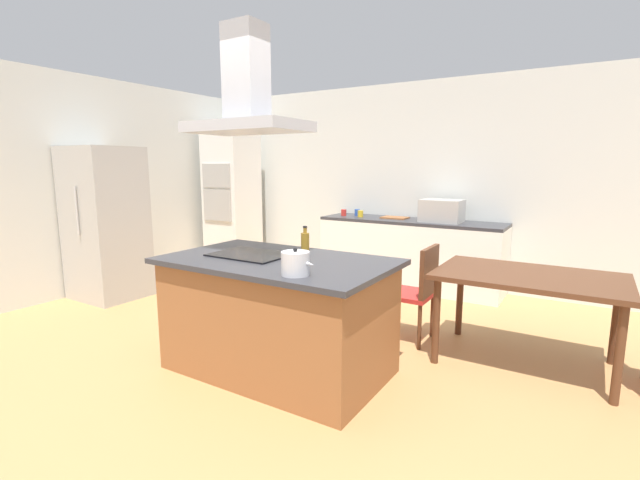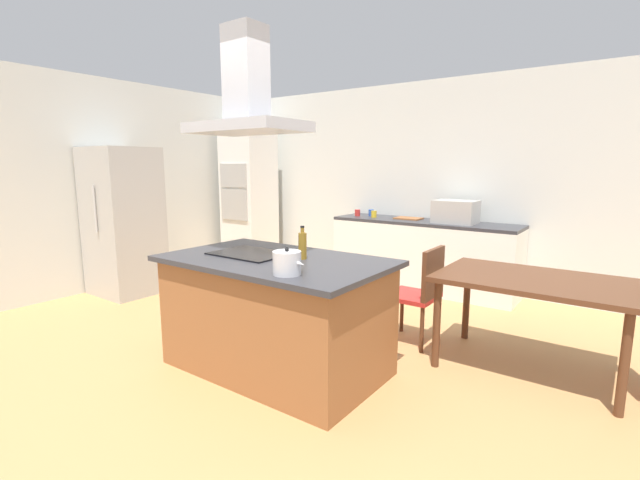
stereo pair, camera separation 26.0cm
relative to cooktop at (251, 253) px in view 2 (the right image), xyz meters
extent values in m
plane|color=tan|center=(0.26, 1.50, -0.91)|extent=(16.00, 16.00, 0.00)
cube|color=silver|center=(0.26, 3.25, 0.44)|extent=(7.20, 0.10, 2.70)
cube|color=silver|center=(-3.19, 1.00, 0.44)|extent=(0.10, 8.80, 2.70)
cube|color=#995B33|center=(0.26, 0.00, -0.48)|extent=(1.65, 0.94, 0.86)
cube|color=#333338|center=(0.26, 0.00, -0.03)|extent=(1.75, 1.04, 0.04)
cube|color=black|center=(0.00, 0.00, 0.00)|extent=(0.60, 0.44, 0.01)
cylinder|color=silver|center=(0.67, -0.34, 0.07)|extent=(0.19, 0.19, 0.15)
sphere|color=black|center=(0.67, -0.34, 0.16)|extent=(0.03, 0.03, 0.03)
cone|color=silver|center=(0.78, -0.34, 0.08)|extent=(0.06, 0.03, 0.04)
cylinder|color=olive|center=(0.45, 0.10, 0.09)|extent=(0.06, 0.06, 0.20)
cylinder|color=olive|center=(0.45, 0.10, 0.22)|extent=(0.03, 0.03, 0.04)
cylinder|color=black|center=(0.45, 0.10, 0.24)|extent=(0.03, 0.03, 0.01)
cube|color=white|center=(0.26, 2.88, -0.48)|extent=(2.39, 0.62, 0.86)
cube|color=#333338|center=(0.26, 2.88, -0.03)|extent=(2.39, 0.62, 0.04)
cube|color=#B2AFAA|center=(0.67, 2.88, 0.13)|extent=(0.50, 0.38, 0.28)
cylinder|color=red|center=(-0.71, 2.84, 0.04)|extent=(0.08, 0.08, 0.09)
cylinder|color=#2D56B2|center=(-0.56, 2.96, 0.04)|extent=(0.08, 0.08, 0.09)
cylinder|color=gold|center=(-0.44, 2.83, 0.04)|extent=(0.08, 0.08, 0.09)
cube|color=#995B33|center=(0.02, 2.93, 0.00)|extent=(0.34, 0.24, 0.02)
cube|color=white|center=(-2.64, 2.65, 0.19)|extent=(0.70, 0.64, 2.20)
cube|color=#B2AFAA|center=(-2.64, 2.32, 0.54)|extent=(0.56, 0.02, 0.36)
cube|color=#B2AFAA|center=(-2.64, 2.32, 0.09)|extent=(0.56, 0.02, 0.48)
cube|color=#B2AFAA|center=(-2.72, 0.52, 0.00)|extent=(0.80, 0.70, 1.82)
cylinder|color=beige|center=(-2.67, 0.15, 0.19)|extent=(0.02, 0.02, 0.55)
cube|color=#59331E|center=(1.90, 1.14, -0.18)|extent=(1.40, 0.90, 0.04)
cylinder|color=#59331E|center=(1.28, 0.77, -0.55)|extent=(0.06, 0.06, 0.71)
cylinder|color=#59331E|center=(2.52, 0.77, -0.55)|extent=(0.06, 0.06, 0.71)
cylinder|color=#59331E|center=(1.28, 1.51, -0.55)|extent=(0.06, 0.06, 0.71)
cylinder|color=#59331E|center=(2.52, 1.51, -0.55)|extent=(0.06, 0.06, 0.71)
cube|color=red|center=(0.90, 1.14, -0.48)|extent=(0.42, 0.42, 0.04)
cube|color=#59331E|center=(1.09, 1.14, -0.24)|extent=(0.04, 0.42, 0.44)
cylinder|color=#59331E|center=(0.72, 0.96, -0.70)|extent=(0.04, 0.04, 0.41)
cylinder|color=#59331E|center=(0.72, 1.32, -0.70)|extent=(0.04, 0.04, 0.41)
cylinder|color=#59331E|center=(1.08, 0.96, -0.70)|extent=(0.04, 0.04, 0.41)
cylinder|color=#59331E|center=(1.08, 1.32, -0.70)|extent=(0.04, 0.04, 0.41)
cube|color=#ADADB2|center=(0.00, 0.00, 0.98)|extent=(0.90, 0.55, 0.08)
cube|color=#ADADB2|center=(0.00, 0.00, 1.37)|extent=(0.28, 0.24, 0.70)
camera|label=1|loc=(2.28, -2.65, 0.70)|focal=24.93mm
camera|label=2|loc=(2.50, -2.51, 0.70)|focal=24.93mm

